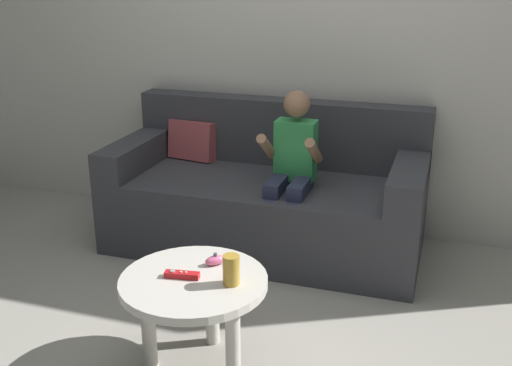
{
  "coord_description": "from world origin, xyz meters",
  "views": [
    {
      "loc": [
        0.83,
        -2.01,
        1.59
      ],
      "look_at": [
        -0.02,
        0.6,
        0.61
      ],
      "focal_mm": 43.05,
      "sensor_mm": 36.0,
      "label": 1
    }
  ],
  "objects_px": {
    "person_seated_on_couch": "(291,168)",
    "soda_can": "(231,270)",
    "game_remote_red_near_edge": "(182,275)",
    "coffee_table": "(195,293)",
    "nunchuk_pink": "(215,260)",
    "couch": "(266,197)"
  },
  "relations": [
    {
      "from": "coffee_table",
      "to": "nunchuk_pink",
      "type": "distance_m",
      "value": 0.16
    },
    {
      "from": "game_remote_red_near_edge",
      "to": "nunchuk_pink",
      "type": "height_order",
      "value": "nunchuk_pink"
    },
    {
      "from": "couch",
      "to": "person_seated_on_couch",
      "type": "distance_m",
      "value": 0.37
    },
    {
      "from": "game_remote_red_near_edge",
      "to": "person_seated_on_couch",
      "type": "bearing_deg",
      "value": 81.54
    },
    {
      "from": "couch",
      "to": "person_seated_on_couch",
      "type": "xyz_separation_m",
      "value": [
        0.19,
        -0.18,
        0.26
      ]
    },
    {
      "from": "coffee_table",
      "to": "soda_can",
      "type": "bearing_deg",
      "value": -1.34
    },
    {
      "from": "person_seated_on_couch",
      "to": "coffee_table",
      "type": "bearing_deg",
      "value": -96.21
    },
    {
      "from": "nunchuk_pink",
      "to": "person_seated_on_couch",
      "type": "bearing_deg",
      "value": 85.4
    },
    {
      "from": "game_remote_red_near_edge",
      "to": "soda_can",
      "type": "bearing_deg",
      "value": 3.43
    },
    {
      "from": "person_seated_on_couch",
      "to": "coffee_table",
      "type": "height_order",
      "value": "person_seated_on_couch"
    },
    {
      "from": "coffee_table",
      "to": "person_seated_on_couch",
      "type": "bearing_deg",
      "value": 83.79
    },
    {
      "from": "couch",
      "to": "coffee_table",
      "type": "bearing_deg",
      "value": -86.31
    },
    {
      "from": "person_seated_on_couch",
      "to": "game_remote_red_near_edge",
      "type": "bearing_deg",
      "value": -98.46
    },
    {
      "from": "person_seated_on_couch",
      "to": "soda_can",
      "type": "xyz_separation_m",
      "value": [
        0.04,
        -1.06,
        -0.08
      ]
    },
    {
      "from": "coffee_table",
      "to": "soda_can",
      "type": "xyz_separation_m",
      "value": [
        0.16,
        -0.0,
        0.13
      ]
    },
    {
      "from": "coffee_table",
      "to": "soda_can",
      "type": "distance_m",
      "value": 0.21
    },
    {
      "from": "coffee_table",
      "to": "game_remote_red_near_edge",
      "type": "bearing_deg",
      "value": -160.34
    },
    {
      "from": "couch",
      "to": "nunchuk_pink",
      "type": "bearing_deg",
      "value": -83.79
    },
    {
      "from": "couch",
      "to": "soda_can",
      "type": "relative_size",
      "value": 14.68
    },
    {
      "from": "couch",
      "to": "coffee_table",
      "type": "height_order",
      "value": "couch"
    },
    {
      "from": "couch",
      "to": "coffee_table",
      "type": "distance_m",
      "value": 1.24
    },
    {
      "from": "person_seated_on_couch",
      "to": "game_remote_red_near_edge",
      "type": "height_order",
      "value": "person_seated_on_couch"
    }
  ]
}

